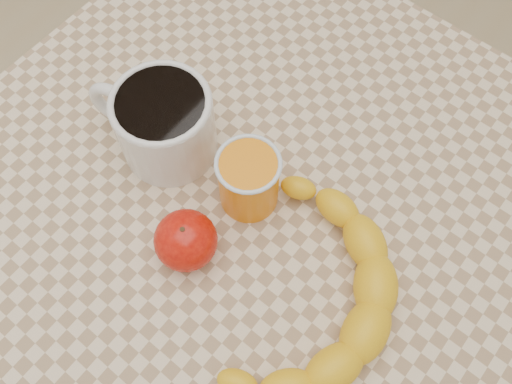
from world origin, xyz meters
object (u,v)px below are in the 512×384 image
Objects in this scene: table at (256,225)px; coffee_mug at (163,122)px; apple at (186,240)px; orange_juice_glass at (249,180)px; banana at (310,296)px.

table is 4.41× the size of coffee_mug.
orange_juice_glass is at bearing 83.41° from apple.
banana is at bearing -26.49° from table.
coffee_mug reaches higher than table.
orange_juice_glass is 1.19× the size of apple.
banana is at bearing -23.94° from orange_juice_glass.
banana is (0.13, -0.06, 0.11)m from table.
table is at bearing 78.96° from apple.
coffee_mug is 0.27m from banana.
orange_juice_glass is at bearing 144.84° from banana.
coffee_mug is (-0.14, -0.01, 0.14)m from table.
table is 0.20m from coffee_mug.
apple reaches higher than table.
apple is at bearing -38.30° from coffee_mug.
banana is (0.15, 0.04, -0.01)m from apple.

